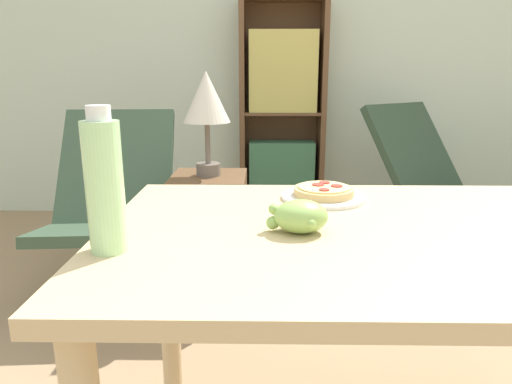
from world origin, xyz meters
TOP-DOWN VIEW (x-y plane):
  - wall_back at (0.00, 2.62)m, footprint 8.00×0.05m
  - dining_table at (-0.02, 0.08)m, footprint 1.26×0.77m
  - pizza_on_plate at (-0.14, 0.31)m, footprint 0.22×0.22m
  - grape_bunch at (-0.22, 0.05)m, footprint 0.13×0.09m
  - drink_bottle at (-0.59, -0.06)m, footprint 0.07×0.07m
  - lounge_chair_near at (-1.04, 1.24)m, footprint 0.61×0.80m
  - lounge_chair_far at (0.73, 1.82)m, footprint 0.85×0.94m
  - bookshelf at (-0.17, 2.46)m, footprint 0.60×0.27m
  - side_table at (-0.55, 1.18)m, footprint 0.34×0.34m
  - table_lamp at (-0.55, 1.18)m, footprint 0.21×0.21m

SIDE VIEW (x-z plane):
  - lounge_chair_near at x=-1.04m, z-range -0.15..0.73m
  - lounge_chair_far at x=0.73m, z-range -0.15..0.73m
  - side_table at x=-0.55m, z-range 0.00..0.61m
  - dining_table at x=-0.02m, z-range 0.27..1.01m
  - bookshelf at x=-0.17m, z-range -0.06..1.51m
  - pizza_on_plate at x=-0.14m, z-range 0.74..0.78m
  - grape_bunch at x=-0.22m, z-range 0.74..0.81m
  - drink_bottle at x=-0.59m, z-range 0.74..1.00m
  - table_lamp at x=-0.55m, z-range 0.71..1.17m
  - wall_back at x=0.00m, z-range 0.00..2.60m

